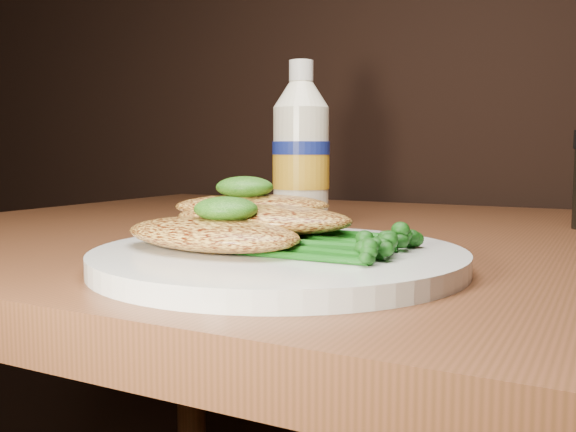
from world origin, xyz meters
The scene contains 8 objects.
plate centered at (-0.03, 0.82, 0.76)m, with size 0.29×0.29×0.01m, color silver.
chicken_front centered at (-0.07, 0.79, 0.78)m, with size 0.15×0.08×0.02m, color gold.
chicken_mid centered at (-0.05, 0.84, 0.79)m, with size 0.15×0.08×0.02m, color gold.
chicken_back centered at (-0.08, 0.87, 0.79)m, with size 0.13×0.07×0.02m, color gold.
pesto_front centered at (-0.06, 0.80, 0.80)m, with size 0.05×0.05×0.02m, color #0B3808.
pesto_back centered at (-0.09, 0.86, 0.81)m, with size 0.05×0.05×0.02m, color #0B3808.
broccolini_bundle centered at (0.01, 0.83, 0.78)m, with size 0.13×0.10×0.02m, color #124E11, non-canonical shape.
mayo_bottle centered at (-0.15, 1.10, 0.85)m, with size 0.07×0.07×0.20m, color #F1EACC, non-canonical shape.
Camera 1 is at (0.20, 0.40, 0.84)m, focal length 39.56 mm.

